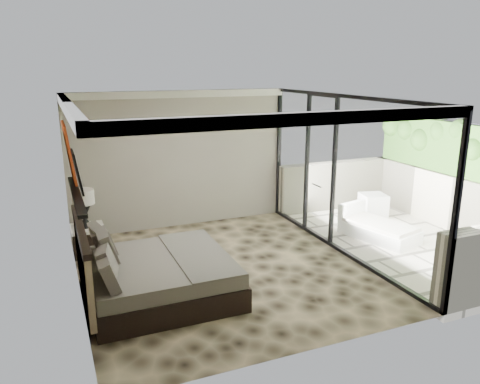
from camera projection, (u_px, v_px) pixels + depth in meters
name	position (u px, v px, depth m)	size (l,w,h in m)	color
floor	(224.00, 270.00, 7.72)	(5.00, 5.00, 0.00)	black
ceiling	(222.00, 99.00, 6.99)	(4.50, 5.00, 0.02)	silver
back_wall	(181.00, 160.00, 9.57)	(4.50, 0.02, 2.80)	gray
left_wall	(73.00, 204.00, 6.52)	(0.02, 5.00, 2.80)	gray
glass_wall	(343.00, 176.00, 8.19)	(0.08, 5.00, 2.80)	white
terrace_slab	(404.00, 242.00, 9.12)	(3.00, 5.00, 0.12)	beige
parapet_far	(459.00, 205.00, 9.46)	(0.30, 5.00, 1.10)	#BCB699
foliage_hedge	(466.00, 151.00, 9.18)	(0.36, 4.60, 1.10)	#447D26
picture_ledge	(76.00, 195.00, 6.61)	(0.12, 2.20, 0.05)	black
bed	(153.00, 275.00, 6.74)	(2.11, 2.04, 1.16)	black
nightstand	(88.00, 239.00, 8.32)	(0.56, 0.56, 0.56)	black
table_lamp	(84.00, 203.00, 8.11)	(0.37, 0.37, 0.68)	black
abstract_canvas	(69.00, 152.00, 7.21)	(0.04, 0.90, 0.90)	#C65D11
framed_print	(77.00, 172.00, 6.55)	(0.03, 0.50, 0.60)	black
ottoman	(373.00, 206.00, 10.41)	(0.52, 0.52, 0.52)	silver
lounger	(377.00, 229.00, 9.15)	(1.09, 1.61, 0.58)	white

